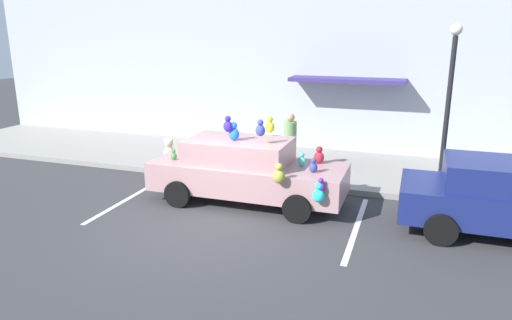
% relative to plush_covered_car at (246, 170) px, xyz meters
% --- Properties ---
extents(ground_plane, '(60.00, 60.00, 0.00)m').
position_rel_plush_covered_car_xyz_m(ground_plane, '(-0.31, -1.71, -0.80)').
color(ground_plane, '#38383A').
extents(sidewalk, '(24.00, 4.00, 0.15)m').
position_rel_plush_covered_car_xyz_m(sidewalk, '(-0.31, 3.29, -0.73)').
color(sidewalk, gray).
rests_on(sidewalk, ground).
extents(storefront_building, '(24.00, 1.25, 6.40)m').
position_rel_plush_covered_car_xyz_m(storefront_building, '(-0.29, 5.43, 2.39)').
color(storefront_building, '#B2B7C1').
rests_on(storefront_building, ground).
extents(parking_stripe_front, '(0.12, 3.60, 0.01)m').
position_rel_plush_covered_car_xyz_m(parking_stripe_front, '(2.77, -0.71, -0.80)').
color(parking_stripe_front, silver).
rests_on(parking_stripe_front, ground).
extents(parking_stripe_rear, '(0.12, 3.60, 0.01)m').
position_rel_plush_covered_car_xyz_m(parking_stripe_rear, '(-2.85, -0.71, -0.80)').
color(parking_stripe_rear, silver).
rests_on(parking_stripe_rear, ground).
extents(plush_covered_car, '(4.68, 2.04, 2.14)m').
position_rel_plush_covered_car_xyz_m(plush_covered_car, '(0.00, 0.00, 0.00)').
color(plush_covered_car, tan).
rests_on(plush_covered_car, ground).
extents(parked_sedan_behind, '(4.34, 1.99, 1.54)m').
position_rel_plush_covered_car_xyz_m(parked_sedan_behind, '(5.70, -0.13, -0.01)').
color(parked_sedan_behind, navy).
rests_on(parked_sedan_behind, ground).
extents(teddy_bear_on_sidewalk, '(0.38, 0.31, 0.72)m').
position_rel_plush_covered_car_xyz_m(teddy_bear_on_sidewalk, '(-3.33, 2.19, -0.32)').
color(teddy_bear_on_sidewalk, beige).
rests_on(teddy_bear_on_sidewalk, sidewalk).
extents(street_lamp_post, '(0.28, 0.28, 4.07)m').
position_rel_plush_covered_car_xyz_m(street_lamp_post, '(4.46, 1.79, 1.82)').
color(street_lamp_post, black).
rests_on(street_lamp_post, sidewalk).
extents(pedestrian_near_shopfront, '(0.36, 0.36, 1.67)m').
position_rel_plush_covered_car_xyz_m(pedestrian_near_shopfront, '(0.44, 2.45, 0.12)').
color(pedestrian_near_shopfront, '#7CAA68').
rests_on(pedestrian_near_shopfront, sidewalk).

